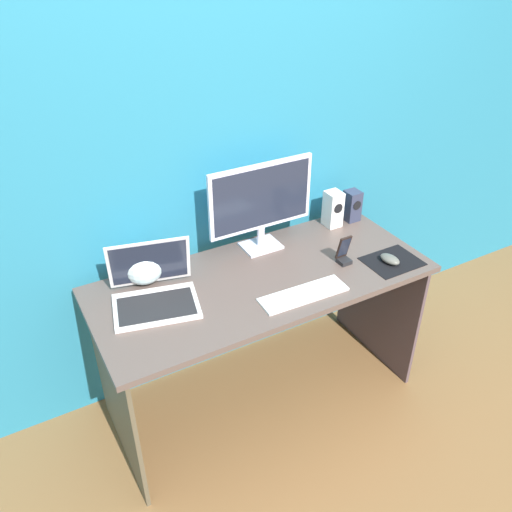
% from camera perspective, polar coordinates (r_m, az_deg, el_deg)
% --- Properties ---
extents(ground_plane, '(8.00, 8.00, 0.00)m').
position_cam_1_polar(ground_plane, '(2.82, 0.59, -14.75)').
color(ground_plane, brown).
extents(wall_back, '(6.00, 0.04, 2.50)m').
position_cam_1_polar(wall_back, '(2.40, -3.93, 12.44)').
color(wall_back, teal).
rests_on(wall_back, ground_plane).
extents(desk, '(1.51, 0.65, 0.74)m').
position_cam_1_polar(desk, '(2.42, 0.67, -5.19)').
color(desk, '#52433D').
rests_on(desk, ground_plane).
extents(monitor, '(0.52, 0.14, 0.43)m').
position_cam_1_polar(monitor, '(2.42, 0.56, 5.86)').
color(monitor, silver).
rests_on(monitor, desk).
extents(speaker_right, '(0.07, 0.08, 0.16)m').
position_cam_1_polar(speaker_right, '(2.78, 10.33, 5.38)').
color(speaker_right, '#2D3249').
rests_on(speaker_right, desk).
extents(speaker_near_monitor, '(0.08, 0.09, 0.19)m').
position_cam_1_polar(speaker_near_monitor, '(2.71, 8.31, 5.06)').
color(speaker_near_monitor, white).
rests_on(speaker_near_monitor, desk).
extents(laptop, '(0.40, 0.36, 0.24)m').
position_cam_1_polar(laptop, '(2.20, -10.98, -3.77)').
color(laptop, silver).
rests_on(laptop, desk).
extents(fishbowl, '(0.18, 0.18, 0.18)m').
position_cam_1_polar(fishbowl, '(2.31, -12.10, -0.88)').
color(fishbowl, silver).
rests_on(fishbowl, desk).
extents(keyboard_external, '(0.39, 0.13, 0.01)m').
position_cam_1_polar(keyboard_external, '(2.23, 5.15, -4.15)').
color(keyboard_external, silver).
rests_on(keyboard_external, desk).
extents(mousepad, '(0.25, 0.20, 0.00)m').
position_cam_1_polar(mousepad, '(2.51, 14.50, -0.56)').
color(mousepad, black).
rests_on(mousepad, desk).
extents(mouse, '(0.08, 0.11, 0.04)m').
position_cam_1_polar(mouse, '(2.49, 14.27, -0.34)').
color(mouse, '#55544C').
rests_on(mouse, mousepad).
extents(phone_in_dock, '(0.06, 0.06, 0.14)m').
position_cam_1_polar(phone_in_dock, '(2.43, 9.47, 0.27)').
color(phone_in_dock, black).
rests_on(phone_in_dock, desk).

